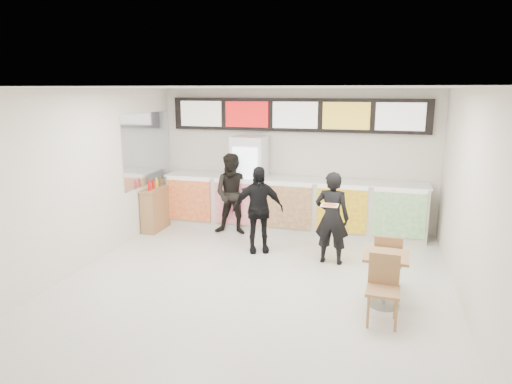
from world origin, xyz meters
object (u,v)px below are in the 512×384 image
at_px(customer_mid, 258,209).
at_px(cafe_table, 385,270).
at_px(customer_main, 332,218).
at_px(customer_left, 233,194).
at_px(condiment_ledge, 155,209).
at_px(service_counter, 291,204).
at_px(drinks_fridge, 249,182).

xyz_separation_m(customer_mid, cafe_table, (2.29, -1.66, -0.29)).
distance_m(customer_mid, cafe_table, 2.84).
relative_size(customer_main, customer_left, 0.96).
bearing_deg(customer_main, condiment_ledge, -8.36).
bearing_deg(condiment_ledge, customer_main, -13.42).
bearing_deg(service_counter, drinks_fridge, 179.01).
relative_size(drinks_fridge, condiment_ledge, 1.82).
distance_m(customer_left, condiment_ledge, 1.76).
height_order(drinks_fridge, customer_main, drinks_fridge).
relative_size(drinks_fridge, customer_mid, 1.24).
relative_size(cafe_table, condiment_ledge, 1.41).
distance_m(service_counter, cafe_table, 3.66).
xyz_separation_m(customer_main, cafe_table, (0.91, -1.43, -0.29)).
bearing_deg(drinks_fridge, condiment_ledge, -157.96).
height_order(customer_main, condiment_ledge, customer_main).
height_order(service_counter, cafe_table, service_counter).
bearing_deg(customer_mid, service_counter, 55.09).
bearing_deg(cafe_table, customer_left, 142.94).
bearing_deg(drinks_fridge, customer_mid, -67.99).
relative_size(drinks_fridge, customer_left, 1.18).
bearing_deg(cafe_table, condiment_ledge, 156.52).
distance_m(customer_mid, condiment_ledge, 2.59).
height_order(customer_mid, condiment_ledge, customer_mid).
xyz_separation_m(customer_mid, condiment_ledge, (-2.48, 0.70, -0.34)).
bearing_deg(customer_main, drinks_fridge, -35.39).
xyz_separation_m(customer_left, condiment_ledge, (-1.70, -0.20, -0.38)).
xyz_separation_m(customer_main, condiment_ledge, (-3.86, 0.92, -0.34)).
distance_m(service_counter, customer_main, 1.98).
height_order(customer_main, cafe_table, customer_main).
distance_m(drinks_fridge, customer_left, 0.61).
bearing_deg(cafe_table, service_counter, 124.94).
height_order(service_counter, customer_left, customer_left).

